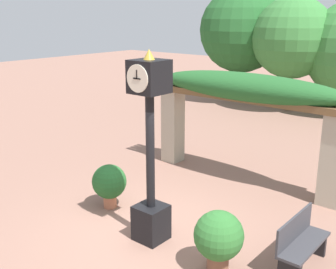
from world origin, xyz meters
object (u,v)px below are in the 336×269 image
pedestal_clock (150,153)px  park_bench (301,243)px  potted_plant_near_right (219,237)px  potted_plant_near_left (109,183)px

pedestal_clock → park_bench: pedestal_clock is taller
potted_plant_near_right → pedestal_clock: bearing=178.2°
pedestal_clock → park_bench: 3.01m
pedestal_clock → potted_plant_near_left: 2.03m
potted_plant_near_left → park_bench: (4.15, 0.54, -0.16)m
pedestal_clock → park_bench: (2.53, 0.97, -1.31)m
pedestal_clock → potted_plant_near_left: bearing=165.1°
potted_plant_near_right → park_bench: (0.99, 1.02, -0.19)m
potted_plant_near_left → potted_plant_near_right: size_ratio=0.93×
potted_plant_near_left → park_bench: size_ratio=0.74×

